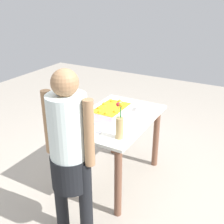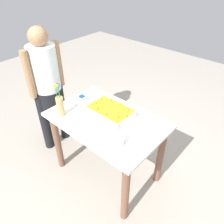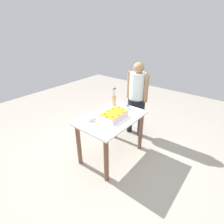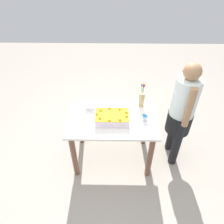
# 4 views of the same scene
# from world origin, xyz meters

# --- Properties ---
(ground_plane) EXTENTS (8.00, 8.00, 0.00)m
(ground_plane) POSITION_xyz_m (0.00, 0.00, 0.00)
(ground_plane) COLOR #A89E91
(dining_table) EXTENTS (1.10, 0.72, 0.77)m
(dining_table) POSITION_xyz_m (0.00, 0.00, 0.61)
(dining_table) COLOR white
(dining_table) RESTS_ON ground_plane
(sheet_cake) EXTENTS (0.41, 0.26, 0.12)m
(sheet_cake) POSITION_xyz_m (0.00, 0.05, 0.82)
(sheet_cake) COLOR white
(sheet_cake) RESTS_ON dining_table
(serving_plate_with_slice) EXTENTS (0.20, 0.20, 0.08)m
(serving_plate_with_slice) POSITION_xyz_m (-0.39, 0.05, 0.79)
(serving_plate_with_slice) COLOR white
(serving_plate_with_slice) RESTS_ON dining_table
(cake_knife) EXTENTS (0.07, 0.19, 0.00)m
(cake_knife) POSITION_xyz_m (0.39, 0.15, 0.77)
(cake_knife) COLOR silver
(cake_knife) RESTS_ON dining_table
(flower_vase) EXTENTS (0.07, 0.07, 0.34)m
(flower_vase) POSITION_xyz_m (-0.37, -0.24, 0.90)
(flower_vase) COLOR tan
(flower_vase) RESTS_ON dining_table
(fruit_bowl) EXTENTS (0.16, 0.16, 0.06)m
(fruit_bowl) POSITION_xyz_m (0.27, -0.19, 0.80)
(fruit_bowl) COLOR silver
(fruit_bowl) RESTS_ON dining_table
(person_standing) EXTENTS (0.31, 0.45, 1.49)m
(person_standing) POSITION_xyz_m (-0.85, -0.06, 0.85)
(person_standing) COLOR black
(person_standing) RESTS_ON ground_plane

